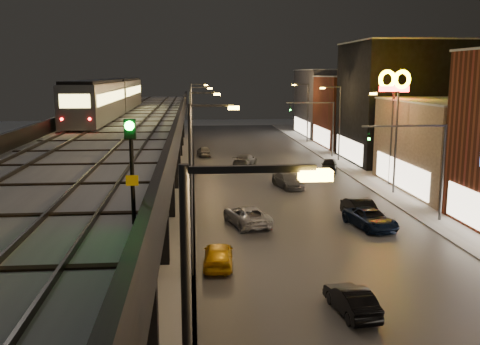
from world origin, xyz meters
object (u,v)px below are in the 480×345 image
subway_train (111,96)px  car_far_white (204,152)px  rail_signal (131,151)px  car_mid_dark (245,161)px  car_near_white (351,301)px  car_taxi (218,256)px  car_onc_red (329,166)px  car_onc_white (288,181)px  car_mid_silver (247,216)px  car_onc_dark (371,220)px  car_onc_silver (362,212)px

subway_train → car_far_white: (9.32, 14.07, -7.64)m
rail_signal → car_mid_dark: rail_signal is taller
car_far_white → car_near_white: bearing=90.3°
subway_train → rail_signal: (6.40, -40.41, 0.29)m
car_taxi → car_mid_dark: (4.57, 31.97, 0.04)m
car_mid_dark → car_onc_red: car_mid_dark is taller
car_onc_white → car_mid_silver: bearing=-126.2°
car_near_white → subway_train: bearing=-72.4°
car_near_white → car_onc_dark: bearing=-119.0°
car_taxi → car_onc_white: bearing=-106.4°
car_near_white → car_onc_dark: 13.81m
car_mid_dark → car_onc_white: car_mid_dark is taller
car_mid_silver → car_onc_white: size_ratio=1.08×
car_mid_silver → car_onc_dark: bearing=155.1°
car_mid_silver → car_mid_dark: bearing=-109.7°
rail_signal → car_onc_silver: (13.48, 22.59, -7.79)m
car_mid_silver → car_onc_white: car_mid_silver is taller
car_far_white → car_onc_silver: 33.60m
car_onc_red → car_near_white: bearing=-86.3°
car_mid_silver → car_mid_dark: (2.20, 23.96, 0.03)m
subway_train → rail_signal: bearing=-81.0°
car_taxi → car_onc_dark: (10.72, 6.47, -0.01)m
car_onc_silver → car_onc_dark: 1.74m
car_onc_white → car_onc_red: 9.72m
car_onc_red → subway_train: bearing=-159.0°
subway_train → car_far_white: 18.53m
car_taxi → car_onc_red: (13.31, 27.82, 0.01)m
car_taxi → car_near_white: 8.42m
rail_signal → car_onc_red: bearing=69.1°
car_near_white → car_mid_dark: (-0.97, 38.31, 0.10)m
car_mid_silver → car_onc_white: 13.09m
car_mid_silver → car_onc_red: (10.94, 19.81, 0.00)m
car_near_white → car_mid_silver: bearing=-84.5°
car_far_white → car_onc_red: size_ratio=0.92×
car_near_white → car_onc_red: car_onc_red is taller
rail_signal → car_mid_silver: bearing=76.9°
car_taxi → car_far_white: 40.10m
subway_train → car_onc_silver: size_ratio=7.15×
subway_train → rail_signal: 40.91m
car_onc_silver → car_onc_white: (-3.23, 11.89, -0.11)m
car_far_white → car_onc_silver: bearing=101.9°
car_taxi → car_mid_silver: (2.37, 8.01, 0.01)m
car_mid_dark → car_onc_red: (8.74, -4.15, -0.03)m
car_mid_silver → car_onc_dark: (8.35, -1.54, -0.02)m
rail_signal → car_onc_silver: bearing=59.2°
car_taxi → car_onc_white: size_ratio=0.86×
car_onc_dark → car_near_white: bearing=-124.1°
car_mid_dark → subway_train: bearing=41.7°
car_near_white → car_onc_white: bearing=-101.0°
car_taxi → car_mid_silver: size_ratio=0.80×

